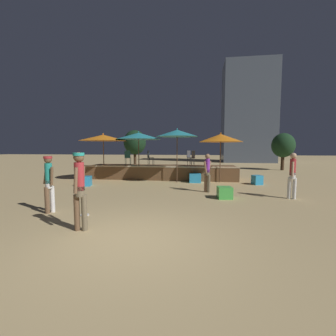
{
  "coord_description": "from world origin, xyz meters",
  "views": [
    {
      "loc": [
        1.41,
        -4.4,
        1.93
      ],
      "look_at": [
        0.0,
        5.47,
        1.05
      ],
      "focal_mm": 24.0,
      "sensor_mm": 36.0,
      "label": 1
    }
  ],
  "objects": [
    {
      "name": "ground_plane",
      "position": [
        0.0,
        0.0,
        0.0
      ],
      "size": [
        120.0,
        120.0,
        0.0
      ],
      "primitive_type": "plane",
      "color": "tan"
    },
    {
      "name": "distant_building",
      "position": [
        7.92,
        28.44,
        6.73
      ],
      "size": [
        6.82,
        4.88,
        13.46
      ],
      "color": "#4C5666",
      "rests_on": "ground"
    },
    {
      "name": "cube_seat_1",
      "position": [
        2.37,
        4.33,
        0.23
      ],
      "size": [
        0.59,
        0.59,
        0.45
      ],
      "rotation": [
        0.0,
        0.0,
        0.11
      ],
      "color": "#4CC651",
      "rests_on": "ground"
    },
    {
      "name": "person_2",
      "position": [
        1.74,
        5.49,
        0.91
      ],
      "size": [
        0.37,
        0.5,
        1.68
      ],
      "rotation": [
        0.0,
        0.0,
        5.7
      ],
      "color": "#997051",
      "rests_on": "ground"
    },
    {
      "name": "patio_umbrella_1",
      "position": [
        -4.44,
        8.65,
        2.56
      ],
      "size": [
        2.85,
        2.85,
        2.82
      ],
      "color": "brown",
      "rests_on": "ground"
    },
    {
      "name": "person_0",
      "position": [
        4.88,
        4.61,
        0.96
      ],
      "size": [
        0.29,
        0.49,
        1.75
      ],
      "rotation": [
        0.0,
        0.0,
        5.92
      ],
      "color": "white",
      "rests_on": "ground"
    },
    {
      "name": "bistro_chair_3",
      "position": [
        0.94,
        9.22,
        1.42
      ],
      "size": [
        0.46,
        0.46,
        0.9
      ],
      "rotation": [
        0.0,
        0.0,
        4.23
      ],
      "color": "#47474C",
      "rests_on": "wooden_deck"
    },
    {
      "name": "bistro_chair_2",
      "position": [
        0.73,
        10.41,
        1.42
      ],
      "size": [
        0.48,
        0.47,
        0.9
      ],
      "rotation": [
        0.0,
        0.0,
        0.96
      ],
      "color": "#47474C",
      "rests_on": "wooden_deck"
    },
    {
      "name": "bistro_chair_0",
      "position": [
        -1.75,
        9.5,
        1.42
      ],
      "size": [
        0.4,
        0.4,
        0.9
      ],
      "rotation": [
        0.0,
        0.0,
        1.53
      ],
      "color": "#2D3338",
      "rests_on": "wooden_deck"
    },
    {
      "name": "cube_seat_2",
      "position": [
        -4.4,
        6.29,
        0.25
      ],
      "size": [
        0.7,
        0.7,
        0.49
      ],
      "rotation": [
        0.0,
        0.0,
        0.28
      ],
      "color": "#2D9EDB",
      "rests_on": "ground"
    },
    {
      "name": "cube_seat_3",
      "position": [
        1.15,
        8.27,
        0.25
      ],
      "size": [
        0.68,
        0.68,
        0.5
      ],
      "rotation": [
        0.0,
        0.0,
        0.07
      ],
      "color": "#2D9EDB",
      "rests_on": "ground"
    },
    {
      "name": "patio_umbrella_3",
      "position": [
        -2.23,
        8.67,
        2.65
      ],
      "size": [
        2.7,
        2.7,
        2.93
      ],
      "color": "brown",
      "rests_on": "ground"
    },
    {
      "name": "patio_umbrella_2",
      "position": [
        2.54,
        8.49,
        2.49
      ],
      "size": [
        2.44,
        2.44,
        2.8
      ],
      "color": "brown",
      "rests_on": "ground"
    },
    {
      "name": "wooden_deck",
      "position": [
        -1.09,
        9.84,
        0.4
      ],
      "size": [
        9.46,
        2.51,
        0.88
      ],
      "color": "brown",
      "rests_on": "ground"
    },
    {
      "name": "bistro_chair_1",
      "position": [
        -3.04,
        9.05,
        1.42
      ],
      "size": [
        0.4,
        0.41,
        0.9
      ],
      "rotation": [
        0.0,
        0.0,
        3.28
      ],
      "color": "#1E4C47",
      "rests_on": "wooden_deck"
    },
    {
      "name": "frisbee_disc",
      "position": [
        -1.84,
        1.48,
        0.02
      ],
      "size": [
        0.24,
        0.24,
        0.03
      ],
      "color": "white",
      "rests_on": "ground"
    },
    {
      "name": "cube_seat_0",
      "position": [
        4.43,
        7.95,
        0.25
      ],
      "size": [
        0.57,
        0.57,
        0.5
      ],
      "rotation": [
        0.0,
        0.0,
        0.34
      ],
      "color": "#2D9EDB",
      "rests_on": "ground"
    },
    {
      "name": "background_tree_1",
      "position": [
        8.61,
        16.52,
        2.17
      ],
      "size": [
        1.93,
        1.93,
        3.25
      ],
      "color": "#3D2B1C",
      "rests_on": "ground"
    },
    {
      "name": "patio_umbrella_0",
      "position": [
        0.13,
        8.13,
        2.76
      ],
      "size": [
        2.34,
        2.34,
        3.03
      ],
      "color": "brown",
      "rests_on": "ground"
    },
    {
      "name": "background_tree_0",
      "position": [
        -5.22,
        17.99,
        2.51
      ],
      "size": [
        2.26,
        2.26,
        3.77
      ],
      "color": "#3D2B1C",
      "rests_on": "ground"
    },
    {
      "name": "person_3",
      "position": [
        -3.02,
        1.61,
        0.96
      ],
      "size": [
        0.5,
        0.29,
        1.7
      ],
      "rotation": [
        0.0,
        0.0,
        1.13
      ],
      "color": "brown",
      "rests_on": "ground"
    },
    {
      "name": "person_1",
      "position": [
        -1.34,
        0.38,
        1.06
      ],
      "size": [
        0.31,
        0.54,
        1.84
      ],
      "rotation": [
        0.0,
        0.0,
        3.22
      ],
      "color": "#72664C",
      "rests_on": "ground"
    }
  ]
}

